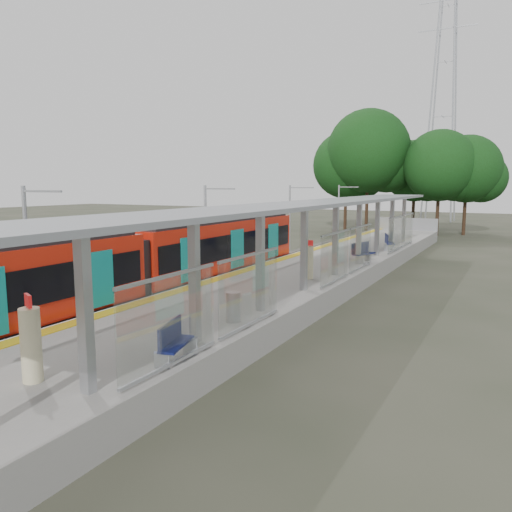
{
  "coord_description": "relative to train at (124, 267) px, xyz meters",
  "views": [
    {
      "loc": [
        9.98,
        -5.33,
        5.44
      ],
      "look_at": [
        -0.29,
        13.99,
        2.3
      ],
      "focal_mm": 35.0,
      "sensor_mm": 36.0,
      "label": 1
    }
  ],
  "objects": [
    {
      "name": "pylon",
      "position": [
        3.5,
        62.82,
        16.95
      ],
      "size": [
        8.0,
        4.0,
        38.0
      ],
      "primitive_type": null,
      "color": "#9EA0A5",
      "rests_on": "ground"
    },
    {
      "name": "bench_near",
      "position": [
        6.91,
        -5.72,
        -0.52
      ],
      "size": [
        0.84,
        1.53,
        1.0
      ],
      "rotation": [
        0.0,
        0.0,
        0.28
      ],
      "color": "#0F164F",
      "rests_on": "platform"
    },
    {
      "name": "bench_mid",
      "position": [
        6.56,
        12.41,
        -0.45
      ],
      "size": [
        1.0,
        1.76,
        1.15
      ],
      "rotation": [
        0.0,
        0.0,
        -0.3
      ],
      "color": "#0F164F",
      "rests_on": "platform"
    },
    {
      "name": "tree_cluster",
      "position": [
        1.89,
        41.85,
        5.89
      ],
      "size": [
        20.47,
        12.83,
        13.82
      ],
      "color": "#382316",
      "rests_on": "ground"
    },
    {
      "name": "info_pillar_near",
      "position": [
        4.92,
        -8.33,
        -0.17
      ],
      "size": [
        0.46,
        0.46,
        2.02
      ],
      "rotation": [
        0.0,
        0.0,
        -0.43
      ],
      "color": "beige",
      "rests_on": "platform"
    },
    {
      "name": "train",
      "position": [
        0.0,
        0.0,
        0.0
      ],
      "size": [
        2.74,
        27.6,
        3.62
      ],
      "color": "black",
      "rests_on": "ground"
    },
    {
      "name": "tactile_strip",
      "position": [
        1.95,
        9.82,
        -1.04
      ],
      "size": [
        0.6,
        50.0,
        0.02
      ],
      "primitive_type": "cube",
      "color": "gold",
      "rests_on": "platform"
    },
    {
      "name": "catenary_masts",
      "position": [
        -1.72,
        8.82,
        0.86
      ],
      "size": [
        2.08,
        48.16,
        5.4
      ],
      "color": "#9EA0A5",
      "rests_on": "ground"
    },
    {
      "name": "info_pillar_far",
      "position": [
        5.75,
        6.25,
        -0.25
      ],
      "size": [
        0.42,
        0.42,
        1.85
      ],
      "rotation": [
        0.0,
        0.0,
        0.3
      ],
      "color": "beige",
      "rests_on": "platform"
    },
    {
      "name": "litter_bin",
      "position": [
        6.38,
        -1.87,
        -0.56
      ],
      "size": [
        0.57,
        0.57,
        0.98
      ],
      "primitive_type": "cylinder",
      "rotation": [
        0.0,
        0.0,
        -0.2
      ],
      "color": "#9EA0A5",
      "rests_on": "platform"
    },
    {
      "name": "canopy",
      "position": [
        6.11,
        6.0,
        2.15
      ],
      "size": [
        3.27,
        38.0,
        3.66
      ],
      "color": "#9EA0A5",
      "rests_on": "platform"
    },
    {
      "name": "end_fence",
      "position": [
        4.5,
        34.77,
        -0.45
      ],
      "size": [
        6.0,
        0.1,
        1.2
      ],
      "primitive_type": "cube",
      "color": "#9EA0A5",
      "rests_on": "platform"
    },
    {
      "name": "trackbed",
      "position": [
        -0.0,
        9.82,
        -1.93
      ],
      "size": [
        3.0,
        70.0,
        0.24
      ],
      "primitive_type": "cube",
      "color": "#59544C",
      "rests_on": "ground"
    },
    {
      "name": "bench_far",
      "position": [
        6.57,
        18.66,
        -0.48
      ],
      "size": [
        1.01,
        1.66,
        1.09
      ],
      "rotation": [
        0.0,
        0.0,
        0.35
      ],
      "color": "#0F164F",
      "rests_on": "platform"
    },
    {
      "name": "platform",
      "position": [
        4.5,
        9.82,
        -1.55
      ],
      "size": [
        6.0,
        50.0,
        1.0
      ],
      "primitive_type": "cube",
      "color": "gray",
      "rests_on": "ground"
    }
  ]
}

